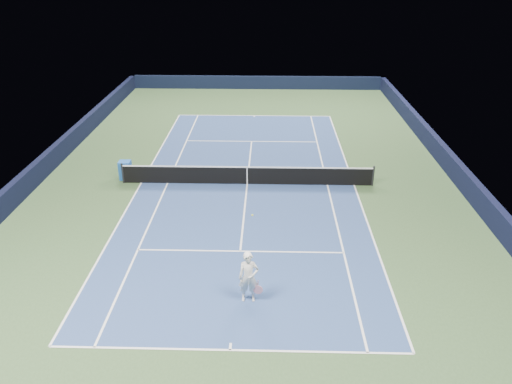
{
  "coord_description": "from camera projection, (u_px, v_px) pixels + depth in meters",
  "views": [
    {
      "loc": [
        1.09,
        -23.26,
        10.78
      ],
      "look_at": [
        0.54,
        -3.0,
        1.0
      ],
      "focal_mm": 35.0,
      "sensor_mm": 36.0,
      "label": 1
    }
  ],
  "objects": [
    {
      "name": "ground",
      "position": [
        247.0,
        184.0,
        25.65
      ],
      "size": [
        40.0,
        40.0,
        0.0
      ],
      "primitive_type": "plane",
      "color": "#324C29",
      "rests_on": "ground"
    },
    {
      "name": "wall_far",
      "position": [
        257.0,
        82.0,
        43.26
      ],
      "size": [
        22.0,
        0.35,
        1.1
      ],
      "primitive_type": "cube",
      "color": "black",
      "rests_on": "ground"
    },
    {
      "name": "wall_right",
      "position": [
        461.0,
        177.0,
        25.14
      ],
      "size": [
        0.35,
        40.0,
        1.1
      ],
      "primitive_type": "cube",
      "color": "black",
      "rests_on": "ground"
    },
    {
      "name": "wall_left",
      "position": [
        37.0,
        172.0,
        25.68
      ],
      "size": [
        0.35,
        40.0,
        1.1
      ],
      "primitive_type": "cube",
      "color": "black",
      "rests_on": "ground"
    },
    {
      "name": "court_surface",
      "position": [
        247.0,
        184.0,
        25.65
      ],
      "size": [
        10.97,
        23.77,
        0.01
      ],
      "primitive_type": "cube",
      "color": "navy",
      "rests_on": "ground"
    },
    {
      "name": "baseline_far",
      "position": [
        254.0,
        116.0,
        36.34
      ],
      "size": [
        10.97,
        0.08,
        0.0
      ],
      "primitive_type": "cube",
      "color": "white",
      "rests_on": "ground"
    },
    {
      "name": "baseline_near",
      "position": [
        230.0,
        350.0,
        14.94
      ],
      "size": [
        10.97,
        0.08,
        0.0
      ],
      "primitive_type": "cube",
      "color": "white",
      "rests_on": "ground"
    },
    {
      "name": "sideline_doubles_right",
      "position": [
        354.0,
        185.0,
        25.51
      ],
      "size": [
        0.08,
        23.77,
        0.0
      ],
      "primitive_type": "cube",
      "color": "white",
      "rests_on": "ground"
    },
    {
      "name": "sideline_doubles_left",
      "position": [
        141.0,
        183.0,
        25.78
      ],
      "size": [
        0.08,
        23.77,
        0.0
      ],
      "primitive_type": "cube",
      "color": "white",
      "rests_on": "ground"
    },
    {
      "name": "sideline_singles_right",
      "position": [
        327.0,
        185.0,
        25.54
      ],
      "size": [
        0.08,
        23.77,
        0.0
      ],
      "primitive_type": "cube",
      "color": "white",
      "rests_on": "ground"
    },
    {
      "name": "sideline_singles_left",
      "position": [
        168.0,
        183.0,
        25.75
      ],
      "size": [
        0.08,
        23.77,
        0.0
      ],
      "primitive_type": "cube",
      "color": "white",
      "rests_on": "ground"
    },
    {
      "name": "service_line_far",
      "position": [
        252.0,
        141.0,
        31.41
      ],
      "size": [
        8.23,
        0.08,
        0.0
      ],
      "primitive_type": "cube",
      "color": "white",
      "rests_on": "ground"
    },
    {
      "name": "service_line_near",
      "position": [
        240.0,
        251.0,
        19.88
      ],
      "size": [
        8.23,
        0.08,
        0.0
      ],
      "primitive_type": "cube",
      "color": "white",
      "rests_on": "ground"
    },
    {
      "name": "center_service_line",
      "position": [
        247.0,
        184.0,
        25.64
      ],
      "size": [
        0.08,
        12.8,
        0.0
      ],
      "primitive_type": "cube",
      "color": "white",
      "rests_on": "ground"
    },
    {
      "name": "center_mark_far",
      "position": [
        254.0,
        116.0,
        36.21
      ],
      "size": [
        0.08,
        0.3,
        0.0
      ],
      "primitive_type": "cube",
      "color": "white",
      "rests_on": "ground"
    },
    {
      "name": "center_mark_near",
      "position": [
        230.0,
        347.0,
        15.08
      ],
      "size": [
        0.08,
        0.3,
        0.0
      ],
      "primitive_type": "cube",
      "color": "white",
      "rests_on": "ground"
    },
    {
      "name": "tennis_net",
      "position": [
        247.0,
        175.0,
        25.43
      ],
      "size": [
        12.9,
        0.1,
        1.07
      ],
      "color": "black",
      "rests_on": "ground"
    },
    {
      "name": "sponsor_cube",
      "position": [
        125.0,
        170.0,
        26.04
      ],
      "size": [
        0.63,
        0.56,
        0.99
      ],
      "color": "#1D59B3",
      "rests_on": "ground"
    },
    {
      "name": "tennis_player",
      "position": [
        249.0,
        277.0,
        16.72
      ],
      "size": [
        0.84,
        1.28,
        2.79
      ],
      "color": "white",
      "rests_on": "ground"
    }
  ]
}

